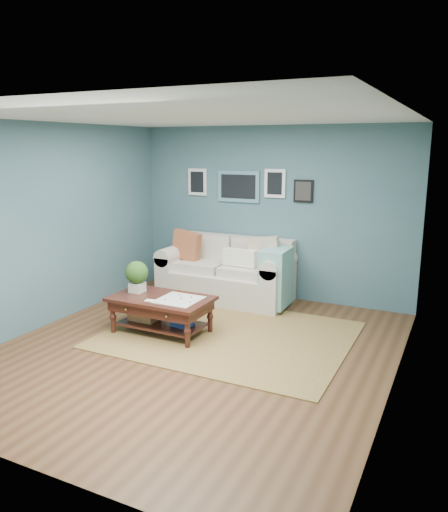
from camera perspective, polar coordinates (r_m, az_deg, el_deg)
The scene contains 4 objects.
room_shell at distance 5.74m, azimuth -3.33°, elevation 2.11°, with size 5.00×5.02×2.70m.
area_rug at distance 6.52m, azimuth 0.53°, elevation -8.97°, with size 3.03×2.43×0.01m, color brown.
loveseat at distance 7.85m, azimuth 0.87°, elevation -1.89°, with size 2.10×0.96×1.08m.
coffee_table at distance 6.56m, azimuth -7.66°, elevation -5.27°, with size 1.30×0.76×0.91m.
Camera 1 is at (2.76, -4.86, 2.40)m, focal length 35.00 mm.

